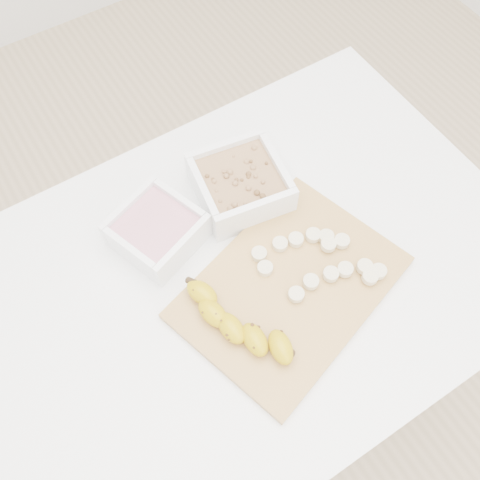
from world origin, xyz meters
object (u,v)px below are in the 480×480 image
table (248,291)px  bowl_yogurt (157,230)px  cutting_board (290,287)px  banana (240,324)px  bowl_granola (240,184)px

table → bowl_yogurt: bowl_yogurt is taller
cutting_board → banana: banana is taller
cutting_board → banana: 0.12m
banana → table: bearing=39.8°
bowl_granola → banana: 0.27m
table → bowl_granola: (0.07, 0.14, 0.13)m
bowl_granola → cutting_board: 0.21m
table → cutting_board: size_ratio=2.69×
table → banana: banana is taller
bowl_yogurt → bowl_granola: bowl_granola is taller
table → bowl_granola: bowl_granola is taller
bowl_yogurt → bowl_granola: size_ratio=0.97×
bowl_yogurt → cutting_board: bearing=-55.3°
table → bowl_granola: size_ratio=5.49×
table → banana: bearing=-130.0°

